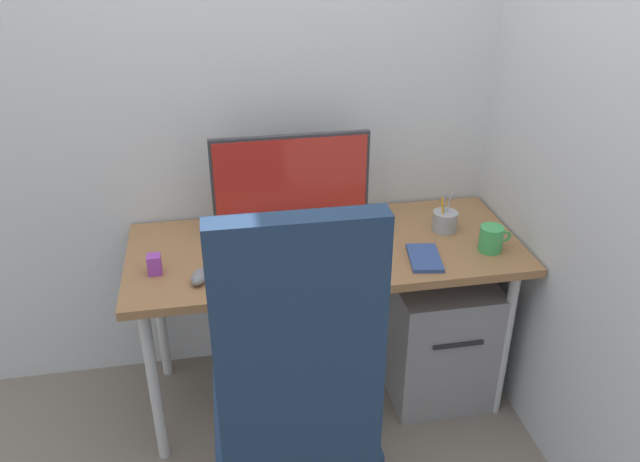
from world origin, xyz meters
TOP-DOWN VIEW (x-y plane):
  - ground_plane at (0.00, 0.00)m, footprint 8.00×8.00m
  - wall_back at (0.00, 0.35)m, footprint 3.18×0.04m
  - wall_side_right at (0.78, -0.24)m, footprint 0.04×2.32m
  - desk at (0.00, 0.00)m, footprint 1.50×0.64m
  - office_chair at (-0.23, -0.76)m, footprint 0.59×0.62m
  - filing_cabinet at (0.47, -0.04)m, footprint 0.41×0.47m
  - monitor at (-0.11, 0.13)m, footprint 0.61×0.16m
  - keyboard at (-0.15, -0.13)m, footprint 0.43×0.15m
  - mouse at (-0.48, -0.18)m, footprint 0.08×0.11m
  - pen_holder at (0.49, 0.04)m, footprint 0.10×0.10m
  - notebook at (0.34, -0.17)m, footprint 0.14×0.21m
  - coffee_mug at (0.61, -0.15)m, footprint 0.12×0.09m
  - desk_clamp_accessory at (-0.63, -0.09)m, footprint 0.05×0.05m

SIDE VIEW (x-z plane):
  - ground_plane at x=0.00m, z-range 0.00..0.00m
  - filing_cabinet at x=0.47m, z-range 0.00..0.55m
  - desk at x=0.00m, z-range 0.30..1.02m
  - office_chair at x=-0.23m, z-range 0.02..1.32m
  - notebook at x=0.34m, z-range 0.72..0.74m
  - keyboard at x=-0.15m, z-range 0.72..0.74m
  - mouse at x=-0.48m, z-range 0.72..0.77m
  - desk_clamp_accessory at x=-0.63m, z-range 0.72..0.80m
  - pen_holder at x=0.49m, z-range 0.68..0.85m
  - coffee_mug at x=0.61m, z-range 0.72..0.82m
  - monitor at x=-0.11m, z-range 0.74..1.15m
  - wall_back at x=0.00m, z-range 0.00..2.80m
  - wall_side_right at x=0.78m, z-range 0.00..2.80m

